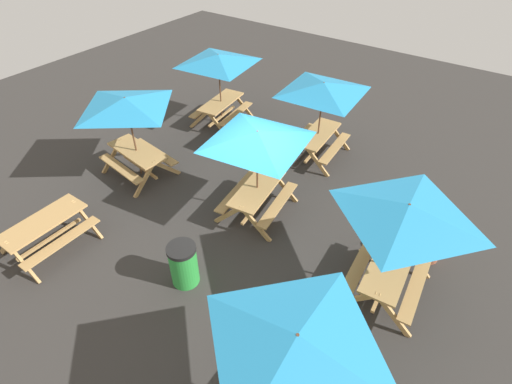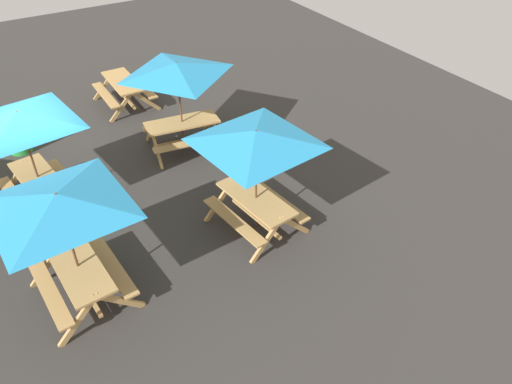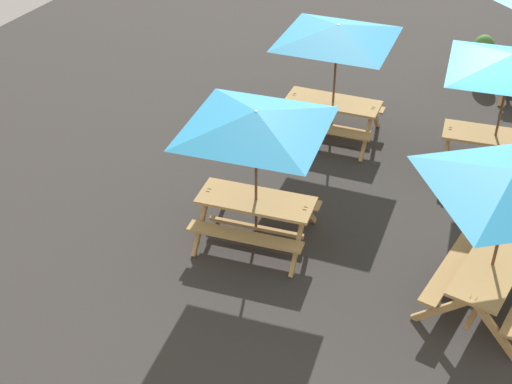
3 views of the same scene
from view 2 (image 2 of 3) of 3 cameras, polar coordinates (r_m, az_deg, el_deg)
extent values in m
plane|color=#33302D|center=(12.08, -23.20, -0.77)|extent=(26.20, 26.20, 0.00)
cube|color=tan|center=(11.47, -23.65, 1.54)|extent=(1.88, 0.94, 0.05)
cube|color=tan|center=(11.72, -20.85, 1.41)|extent=(1.82, 0.51, 0.04)
cube|color=tan|center=(11.55, -25.78, -0.67)|extent=(1.82, 0.51, 0.04)
cube|color=tan|center=(11.11, -20.12, -1.10)|extent=(0.17, 0.80, 0.81)
cube|color=tan|center=(10.99, -23.56, -2.57)|extent=(0.17, 0.80, 0.81)
cube|color=tan|center=(12.37, -22.89, 2.41)|extent=(0.17, 0.80, 0.81)
cube|color=tan|center=(12.26, -26.00, 1.12)|extent=(0.17, 0.80, 0.81)
cube|color=tan|center=(11.75, -23.03, -0.52)|extent=(1.55, 0.29, 0.06)
cylinder|color=brown|center=(11.25, -24.16, 3.23)|extent=(0.04, 0.04, 2.30)
pyramid|color=#268CC6|center=(10.78, -25.50, 7.66)|extent=(2.80, 2.80, 0.28)
cube|color=tan|center=(9.93, 0.00, -0.73)|extent=(1.87, 0.92, 0.05)
cube|color=tan|center=(10.39, 2.38, -0.83)|extent=(1.82, 0.48, 0.04)
cube|color=tan|center=(9.86, -2.51, -3.28)|extent=(1.82, 0.48, 0.04)
cube|color=tan|center=(9.90, 4.47, -3.79)|extent=(0.16, 0.80, 0.81)
cube|color=tan|center=(9.54, 1.19, -5.60)|extent=(0.16, 0.80, 0.81)
cube|color=tan|center=(10.82, -1.05, 0.46)|extent=(0.16, 0.80, 0.81)
cube|color=tan|center=(10.49, -4.21, -1.03)|extent=(0.16, 0.80, 0.81)
cube|color=tan|center=(10.26, 0.00, -3.02)|extent=(1.56, 0.26, 0.06)
cylinder|color=brown|center=(9.68, 0.00, 1.18)|extent=(0.04, 0.04, 2.30)
pyramid|color=#268CC6|center=(9.12, 0.00, 6.30)|extent=(2.81, 2.81, 0.28)
cube|color=tan|center=(15.09, -14.99, 12.12)|extent=(1.80, 0.71, 0.05)
cube|color=tan|center=(15.34, -12.86, 11.69)|extent=(1.80, 0.27, 0.04)
cube|color=tan|center=(15.09, -16.80, 10.56)|extent=(1.80, 0.27, 0.04)
cube|color=tan|center=(14.66, -12.41, 10.14)|extent=(0.06, 0.80, 0.81)
cube|color=tan|center=(14.48, -15.11, 9.35)|extent=(0.06, 0.80, 0.81)
cube|color=tan|center=(16.01, -14.45, 12.23)|extent=(0.06, 0.80, 0.81)
cube|color=tan|center=(15.85, -16.96, 11.51)|extent=(0.06, 0.80, 0.81)
cube|color=tan|center=(15.30, -14.68, 10.36)|extent=(1.56, 0.08, 0.06)
cube|color=tan|center=(9.05, -19.66, -8.03)|extent=(1.84, 0.82, 0.05)
cube|color=tan|center=(9.33, -16.14, -8.02)|extent=(1.81, 0.39, 0.04)
cube|color=tan|center=(9.21, -22.50, -10.56)|extent=(1.81, 0.39, 0.04)
cube|color=tan|center=(8.82, -15.23, -11.88)|extent=(0.12, 0.80, 0.81)
cube|color=tan|center=(8.74, -19.71, -13.72)|extent=(0.12, 0.80, 0.81)
cube|color=tan|center=(9.92, -18.75, -6.04)|extent=(0.12, 0.80, 0.81)
cube|color=tan|center=(9.85, -22.69, -7.59)|extent=(0.12, 0.80, 0.81)
cube|color=tan|center=(9.41, -19.01, -10.26)|extent=(1.56, 0.18, 0.06)
cylinder|color=brown|center=(8.78, -20.21, -6.13)|extent=(0.04, 0.04, 2.30)
pyramid|color=#268CC6|center=(8.16, -21.70, -0.95)|extent=(2.82, 2.82, 0.28)
cube|color=tan|center=(12.62, -8.45, 7.87)|extent=(0.94, 1.88, 0.05)
cube|color=tan|center=(13.22, -9.02, 7.83)|extent=(0.51, 1.82, 0.04)
cube|color=tan|center=(12.30, -7.59, 5.55)|extent=(0.51, 1.82, 0.04)
cube|color=tan|center=(13.28, -5.52, 7.89)|extent=(0.80, 0.17, 0.81)
cube|color=tan|center=(12.68, -4.44, 6.42)|extent=(0.80, 0.17, 0.81)
cube|color=tan|center=(12.97, -12.08, 6.41)|extent=(0.80, 0.17, 0.81)
cube|color=tan|center=(12.35, -11.28, 4.84)|extent=(0.80, 0.17, 0.81)
cube|color=tan|center=(12.88, -8.24, 5.86)|extent=(0.28, 1.55, 0.06)
cylinder|color=brown|center=(12.42, -8.62, 9.51)|extent=(0.04, 0.04, 2.30)
pyramid|color=#268CC6|center=(11.99, -9.07, 13.78)|extent=(2.26, 2.26, 0.28)
cylinder|color=green|center=(13.86, -25.64, 5.86)|extent=(0.56, 0.56, 0.90)
cylinder|color=black|center=(13.64, -26.19, 7.61)|extent=(0.59, 0.59, 0.08)
camera|label=1|loc=(16.19, -50.80, 24.90)|focal=28.00mm
camera|label=3|loc=(16.02, 22.42, 36.11)|focal=50.00mm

